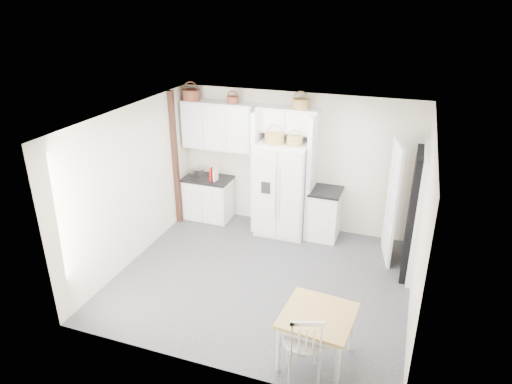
% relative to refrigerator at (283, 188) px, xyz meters
% --- Properties ---
extents(floor, '(4.50, 4.50, 0.00)m').
position_rel_refrigerator_xyz_m(floor, '(0.15, -1.64, -0.88)').
color(floor, '#29292B').
rests_on(floor, ground).
extents(ceiling, '(4.50, 4.50, 0.00)m').
position_rel_refrigerator_xyz_m(ceiling, '(0.15, -1.64, 1.72)').
color(ceiling, white).
rests_on(ceiling, wall_back).
extents(wall_back, '(4.50, 0.00, 4.50)m').
position_rel_refrigerator_xyz_m(wall_back, '(0.15, 0.36, 0.42)').
color(wall_back, beige).
rests_on(wall_back, floor).
extents(wall_left, '(0.00, 4.00, 4.00)m').
position_rel_refrigerator_xyz_m(wall_left, '(-2.10, -1.64, 0.42)').
color(wall_left, beige).
rests_on(wall_left, floor).
extents(wall_right, '(0.00, 4.00, 4.00)m').
position_rel_refrigerator_xyz_m(wall_right, '(2.40, -1.64, 0.42)').
color(wall_right, beige).
rests_on(wall_right, floor).
extents(refrigerator, '(0.91, 0.73, 1.77)m').
position_rel_refrigerator_xyz_m(refrigerator, '(0.00, 0.00, 0.00)').
color(refrigerator, silver).
rests_on(refrigerator, floor).
extents(base_cab_left, '(0.89, 0.56, 0.83)m').
position_rel_refrigerator_xyz_m(base_cab_left, '(-1.56, 0.06, -0.47)').
color(base_cab_left, silver).
rests_on(base_cab_left, floor).
extents(base_cab_right, '(0.51, 0.61, 0.90)m').
position_rel_refrigerator_xyz_m(base_cab_right, '(0.79, 0.06, -0.43)').
color(base_cab_right, silver).
rests_on(base_cab_right, floor).
extents(dining_table, '(0.90, 0.90, 0.69)m').
position_rel_refrigerator_xyz_m(dining_table, '(1.34, -3.09, -0.54)').
color(dining_table, '#AC7C32').
rests_on(dining_table, floor).
extents(windsor_chair, '(0.60, 0.57, 0.98)m').
position_rel_refrigerator_xyz_m(windsor_chair, '(1.26, -3.39, -0.39)').
color(windsor_chair, silver).
rests_on(windsor_chair, floor).
extents(counter_left, '(0.93, 0.60, 0.04)m').
position_rel_refrigerator_xyz_m(counter_left, '(-1.56, 0.06, -0.04)').
color(counter_left, black).
rests_on(counter_left, base_cab_left).
extents(counter_right, '(0.55, 0.65, 0.04)m').
position_rel_refrigerator_xyz_m(counter_right, '(0.79, 0.06, 0.04)').
color(counter_right, black).
rests_on(counter_right, base_cab_right).
extents(toaster, '(0.27, 0.19, 0.17)m').
position_rel_refrigerator_xyz_m(toaster, '(-1.79, 0.05, 0.06)').
color(toaster, silver).
rests_on(toaster, counter_left).
extents(cookbook_red, '(0.07, 0.17, 0.24)m').
position_rel_refrigerator_xyz_m(cookbook_red, '(-1.45, -0.02, 0.10)').
color(cookbook_red, '#B00B0F').
rests_on(cookbook_red, counter_left).
extents(cookbook_cream, '(0.05, 0.15, 0.23)m').
position_rel_refrigerator_xyz_m(cookbook_cream, '(-1.35, -0.02, 0.09)').
color(cookbook_cream, beige).
rests_on(cookbook_cream, counter_left).
extents(basket_upper_a, '(0.34, 0.34, 0.19)m').
position_rel_refrigerator_xyz_m(basket_upper_a, '(-1.89, 0.19, 1.56)').
color(basket_upper_a, brown).
rests_on(basket_upper_a, upper_cabinet).
extents(basket_upper_c, '(0.22, 0.22, 0.13)m').
position_rel_refrigerator_xyz_m(basket_upper_c, '(-1.05, 0.19, 1.53)').
color(basket_upper_c, brown).
rests_on(basket_upper_c, upper_cabinet).
extents(basket_bridge_b, '(0.30, 0.30, 0.17)m').
position_rel_refrigerator_xyz_m(basket_bridge_b, '(0.22, 0.19, 1.55)').
color(basket_bridge_b, brown).
rests_on(basket_bridge_b, bridge_cabinet).
extents(basket_fridge_a, '(0.34, 0.34, 0.18)m').
position_rel_refrigerator_xyz_m(basket_fridge_a, '(-0.15, -0.10, 0.98)').
color(basket_fridge_a, brown).
rests_on(basket_fridge_a, refrigerator).
extents(basket_fridge_b, '(0.28, 0.28, 0.15)m').
position_rel_refrigerator_xyz_m(basket_fridge_b, '(0.21, -0.10, 0.96)').
color(basket_fridge_b, brown).
rests_on(basket_fridge_b, refrigerator).
extents(upper_cabinet, '(1.40, 0.34, 0.90)m').
position_rel_refrigerator_xyz_m(upper_cabinet, '(-1.35, 0.19, 1.02)').
color(upper_cabinet, silver).
rests_on(upper_cabinet, wall_back).
extents(bridge_cabinet, '(1.12, 0.34, 0.45)m').
position_rel_refrigerator_xyz_m(bridge_cabinet, '(0.00, 0.19, 1.24)').
color(bridge_cabinet, silver).
rests_on(bridge_cabinet, wall_back).
extents(fridge_panel_left, '(0.08, 0.60, 2.30)m').
position_rel_refrigerator_xyz_m(fridge_panel_left, '(-0.51, 0.06, 0.27)').
color(fridge_panel_left, silver).
rests_on(fridge_panel_left, floor).
extents(fridge_panel_right, '(0.08, 0.60, 2.30)m').
position_rel_refrigerator_xyz_m(fridge_panel_right, '(0.51, 0.06, 0.27)').
color(fridge_panel_right, silver).
rests_on(fridge_panel_right, floor).
extents(trim_post, '(0.09, 0.09, 2.60)m').
position_rel_refrigerator_xyz_m(trim_post, '(-2.05, -0.29, 0.42)').
color(trim_post, '#391B0F').
rests_on(trim_post, floor).
extents(doorway_void, '(0.18, 0.85, 2.05)m').
position_rel_refrigerator_xyz_m(doorway_void, '(2.31, -0.64, 0.14)').
color(doorway_void, black).
rests_on(doorway_void, floor).
extents(door_slab, '(0.21, 0.79, 2.05)m').
position_rel_refrigerator_xyz_m(door_slab, '(1.95, -0.30, 0.14)').
color(door_slab, white).
rests_on(door_slab, floor).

